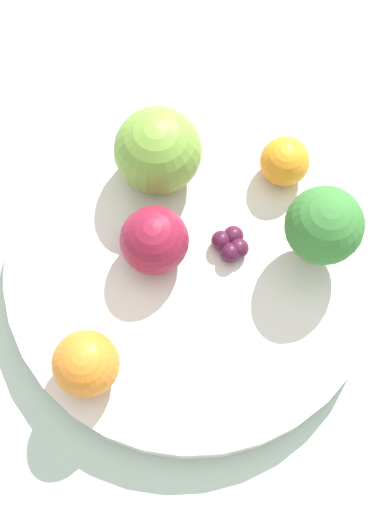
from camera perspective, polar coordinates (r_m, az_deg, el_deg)
The scene contains 9 objects.
ground_plane at distance 0.54m, azimuth 0.00°, elevation -2.14°, with size 6.00×6.00×0.00m, color gray.
table_surface at distance 0.53m, azimuth 0.00°, elevation -1.79°, with size 1.20×1.20×0.02m.
bowl at distance 0.51m, azimuth 0.00°, elevation -0.94°, with size 0.26×0.26×0.03m.
broccoli at distance 0.47m, azimuth 10.49°, elevation 2.31°, with size 0.05×0.05×0.07m.
apple_red at distance 0.48m, azimuth -2.88°, elevation 1.77°, with size 0.05×0.05×0.05m.
apple_green at distance 0.49m, azimuth -2.75°, elevation 8.41°, with size 0.06×0.06×0.06m.
orange_front at distance 0.46m, azimuth -8.49°, elevation -8.53°, with size 0.04×0.04×0.04m.
orange_back at distance 0.51m, azimuth 7.43°, elevation 7.51°, with size 0.04×0.04×0.04m.
grape_cluster at distance 0.49m, azimuth 3.13°, elevation 0.94°, with size 0.03×0.03×0.01m.
Camera 1 is at (0.04, -0.17, 0.51)m, focal length 50.00 mm.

